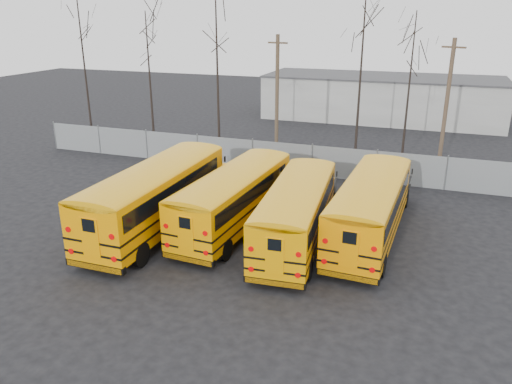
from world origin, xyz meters
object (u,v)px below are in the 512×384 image
at_px(bus_a, 159,191).
at_px(utility_pole_right, 446,105).
at_px(bus_b, 236,194).
at_px(bus_c, 297,208).
at_px(utility_pole_left, 277,95).
at_px(bus_d, 371,203).

relative_size(bus_a, utility_pole_right, 1.38).
height_order(bus_b, bus_c, bus_b).
xyz_separation_m(bus_b, utility_pole_left, (-2.14, 13.17, 2.62)).
distance_m(bus_d, utility_pole_right, 12.89).
xyz_separation_m(bus_c, utility_pole_right, (5.91, 13.81, 2.63)).
bearing_deg(bus_d, bus_c, -151.04).
relative_size(bus_b, bus_d, 0.99).
bearing_deg(utility_pole_left, bus_b, -68.54).
xyz_separation_m(bus_b, utility_pole_right, (9.12, 13.12, 2.60)).
xyz_separation_m(bus_a, utility_pole_right, (12.50, 14.50, 2.42)).
relative_size(bus_c, utility_pole_left, 1.23).
xyz_separation_m(bus_a, bus_d, (9.63, 2.21, -0.16)).
height_order(bus_c, bus_d, bus_d).
distance_m(bus_a, utility_pole_right, 19.30).
xyz_separation_m(bus_c, utility_pole_left, (-5.35, 13.86, 2.66)).
height_order(bus_b, utility_pole_right, utility_pole_right).
bearing_deg(utility_pole_left, bus_c, -56.67).
bearing_deg(utility_pole_left, bus_d, -43.60).
height_order(bus_b, utility_pole_left, utility_pole_left).
relative_size(bus_b, utility_pole_right, 1.26).
distance_m(bus_b, bus_c, 3.28).
bearing_deg(utility_pole_right, bus_a, -108.81).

